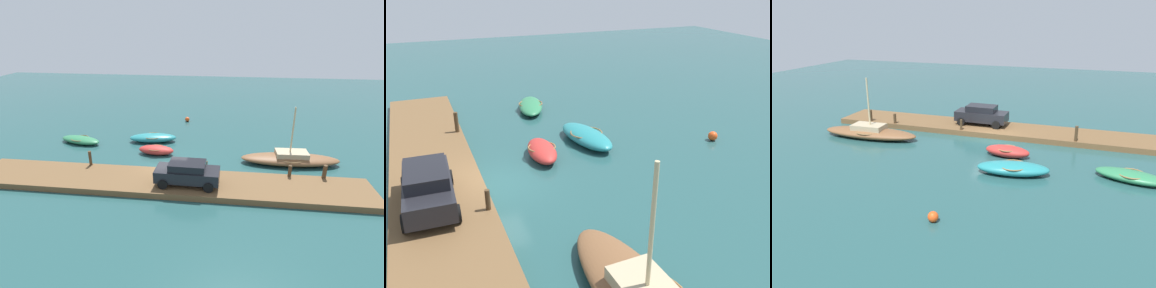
# 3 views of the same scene
# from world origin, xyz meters

# --- Properties ---
(ground_plane) EXTENTS (84.00, 84.00, 0.00)m
(ground_plane) POSITION_xyz_m (0.00, 0.00, 0.00)
(ground_plane) COLOR #234C4C
(dock_platform) EXTENTS (26.76, 3.66, 0.41)m
(dock_platform) POSITION_xyz_m (0.00, -2.29, 0.21)
(dock_platform) COLOR brown
(dock_platform) RESTS_ON ground_plane
(rowboat_green) EXTENTS (4.16, 2.39, 0.60)m
(rowboat_green) POSITION_xyz_m (-9.29, 4.36, 0.31)
(rowboat_green) COLOR #2D7A4C
(rowboat_green) RESTS_ON ground_plane
(dinghy_red) EXTENTS (3.04, 1.51, 0.73)m
(dinghy_red) POSITION_xyz_m (-1.89, 2.76, 0.38)
(dinghy_red) COLOR #B72D28
(dinghy_red) RESTS_ON ground_plane
(motorboat_teal) EXTENTS (4.42, 2.25, 0.74)m
(motorboat_teal) POSITION_xyz_m (-2.85, 5.53, 0.38)
(motorboat_teal) COLOR teal
(motorboat_teal) RESTS_ON ground_plane
(mooring_post_west) EXTENTS (0.22, 0.22, 1.09)m
(mooring_post_west) POSITION_xyz_m (-6.01, -0.71, 0.96)
(mooring_post_west) COLOR #47331E
(mooring_post_west) RESTS_ON dock_platform
(mooring_post_mid_west) EXTENTS (0.18, 0.18, 0.80)m
(mooring_post_mid_west) POSITION_xyz_m (2.54, -0.71, 0.81)
(mooring_post_mid_west) COLOR #47331E
(mooring_post_mid_west) RESTS_ON dock_platform
(parked_car) EXTENTS (4.17, 2.00, 1.57)m
(parked_car) POSITION_xyz_m (1.47, -2.66, 1.23)
(parked_car) COLOR black
(parked_car) RESTS_ON dock_platform
(marker_buoy) EXTENTS (0.50, 0.50, 0.50)m
(marker_buoy) POSITION_xyz_m (-0.55, 11.96, 0.25)
(marker_buoy) COLOR #E54C19
(marker_buoy) RESTS_ON ground_plane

